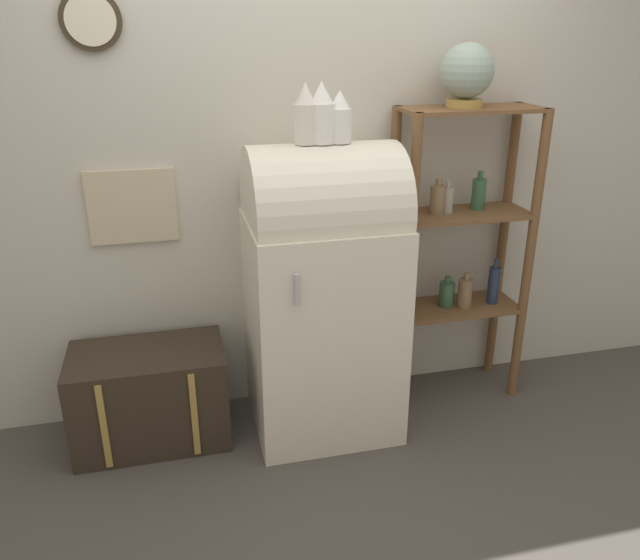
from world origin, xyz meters
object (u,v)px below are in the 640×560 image
Objects in this scene: vase_center at (322,115)px; vase_left at (305,115)px; refrigerator at (323,289)px; globe at (467,73)px; vase_right at (340,118)px; suitcase_trunk at (150,396)px.

vase_left is at bearing -179.15° from vase_center.
refrigerator is at bearing 25.24° from vase_center.
vase_left is at bearing -170.95° from globe.
refrigerator is 4.94× the size of globe.
vase_left is (-0.81, -0.13, -0.16)m from globe.
vase_right is (0.08, 0.00, -0.02)m from vase_center.
vase_center is 0.08m from vase_right.
globe reaches higher than vase_right.
vase_center reaches higher than suitcase_trunk.
suitcase_trunk is 3.25× the size of vase_right.
vase_left is at bearing -176.81° from refrigerator.
vase_center is (-0.01, -0.00, 0.83)m from refrigerator.
globe is 1.11× the size of vase_center.
vase_right is at bearing -2.31° from refrigerator.
globe is (0.73, 0.12, 0.98)m from refrigerator.
refrigerator is 1.01m from suitcase_trunk.
vase_center is at bearing -179.74° from vase_right.
suitcase_trunk is at bearing 176.04° from vase_center.
vase_right is at bearing -3.59° from suitcase_trunk.
globe is 1.30× the size of vase_right.
refrigerator is 1.23m from globe.
vase_right is at bearing -168.99° from globe.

